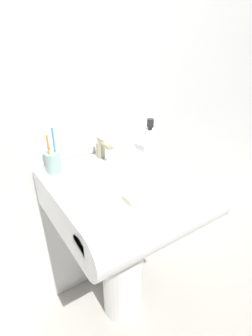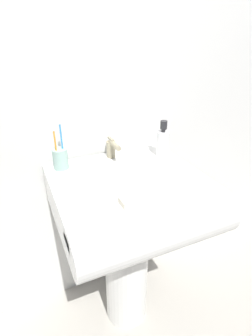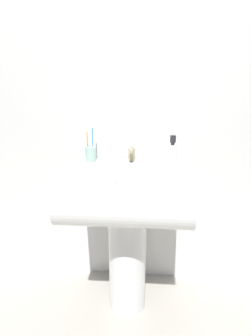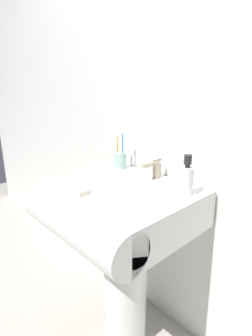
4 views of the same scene
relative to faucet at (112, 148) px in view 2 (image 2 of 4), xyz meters
name	(u,v)px [view 2 (image 2 of 4)]	position (x,y,z in m)	size (l,w,h in m)	color
ground_plane	(126,310)	(-0.01, -0.19, -0.93)	(6.00, 6.00, 0.00)	#ADA89E
wall_back	(99,85)	(-0.01, 0.11, 0.27)	(5.00, 0.05, 2.40)	silver
sink_pedestal	(126,266)	(-0.01, -0.19, -0.58)	(0.22, 0.22, 0.71)	white
sink_basin	(133,201)	(-0.01, -0.26, -0.14)	(0.62, 0.61, 0.17)	white
faucet	(112,148)	(0.00, 0.00, 0.00)	(0.04, 0.13, 0.10)	tan
toothbrush_cup	(60,158)	(-0.24, -0.01, 0.00)	(0.07, 0.07, 0.22)	#99BFB2
soap_bottle	(163,142)	(0.23, -0.07, 0.02)	(0.06, 0.06, 0.17)	white
bar_soap	(131,201)	(-0.08, -0.39, -0.04)	(0.07, 0.06, 0.02)	silver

